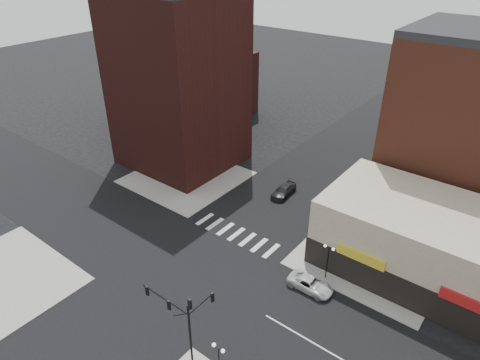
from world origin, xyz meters
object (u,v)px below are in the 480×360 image
Objects in this scene: traffic_signal at (184,315)px; street_lamp_se_a at (219,355)px; dark_sedan_north at (284,190)px; street_lamp_ne at (328,254)px; white_suv at (310,284)px.

traffic_signal is 4.12m from street_lamp_se_a.
traffic_signal is at bearing 177.43° from street_lamp_se_a.
street_lamp_ne is at bearing -46.17° from dark_sedan_north.
traffic_signal is 1.87× the size of street_lamp_se_a.
white_suv is at bearing 72.41° from traffic_signal.
dark_sedan_north is (-12.00, 13.63, 0.05)m from white_suv.
street_lamp_ne is 3.56m from white_suv.
street_lamp_se_a and street_lamp_ne have the same top height.
street_lamp_se_a is at bearing -93.58° from street_lamp_ne.
traffic_signal reaches higher than street_lamp_ne.
street_lamp_se_a is 0.86× the size of dark_sedan_north.
traffic_signal is 1.65× the size of white_suv.
street_lamp_se_a reaches higher than dark_sedan_north.
street_lamp_ne is 0.86× the size of dark_sedan_north.
traffic_signal is 16.62m from street_lamp_ne.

